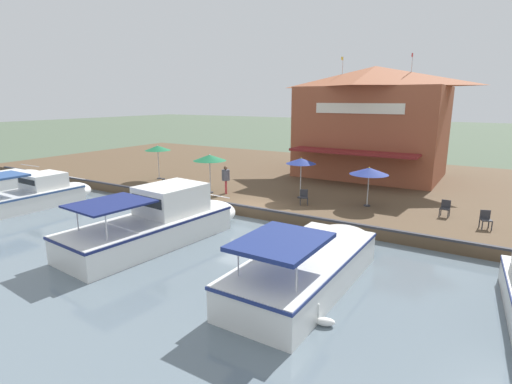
% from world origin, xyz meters
% --- Properties ---
extents(ground_plane, '(220.00, 220.00, 0.00)m').
position_xyz_m(ground_plane, '(0.00, 0.00, 0.00)').
color(ground_plane, '#4C5B47').
extents(quay_deck, '(22.00, 56.00, 0.60)m').
position_xyz_m(quay_deck, '(-11.00, 0.00, 0.30)').
color(quay_deck, brown).
rests_on(quay_deck, ground).
extents(quay_edge_fender, '(0.20, 50.40, 0.10)m').
position_xyz_m(quay_edge_fender, '(-0.10, 0.00, 0.65)').
color(quay_edge_fender, '#2D2D33').
rests_on(quay_edge_fender, quay_deck).
extents(waterfront_restaurant, '(9.17, 10.71, 9.00)m').
position_xyz_m(waterfront_restaurant, '(-13.17, 2.95, 4.76)').
color(waterfront_restaurant, brown).
rests_on(waterfront_restaurant, quay_deck).
extents(patio_umbrella_near_quay_edge, '(1.79, 1.79, 2.46)m').
position_xyz_m(patio_umbrella_near_quay_edge, '(-3.61, 1.55, 2.84)').
color(patio_umbrella_near_quay_edge, '#B7B7B7').
rests_on(patio_umbrella_near_quay_edge, quay_deck).
extents(patio_umbrella_by_entrance, '(2.09, 2.09, 2.49)m').
position_xyz_m(patio_umbrella_by_entrance, '(-1.84, -3.90, 2.85)').
color(patio_umbrella_by_entrance, '#B7B7B7').
rests_on(patio_umbrella_by_entrance, quay_deck).
extents(patio_umbrella_mid_patio_right, '(2.11, 2.11, 2.21)m').
position_xyz_m(patio_umbrella_mid_patio_right, '(-3.86, 5.54, 2.58)').
color(patio_umbrella_mid_patio_right, '#B7B7B7').
rests_on(patio_umbrella_mid_patio_right, quay_deck).
extents(patio_umbrella_mid_patio_left, '(1.91, 1.91, 2.53)m').
position_xyz_m(patio_umbrella_mid_patio_left, '(-3.46, -10.00, 2.90)').
color(patio_umbrella_mid_patio_left, '#B7B7B7').
rests_on(patio_umbrella_mid_patio_left, quay_deck).
extents(cafe_chair_facing_river, '(0.59, 0.59, 0.85)m').
position_xyz_m(cafe_chair_facing_river, '(-2.33, 2.38, 1.08)').
color(cafe_chair_facing_river, '#2D2D33').
rests_on(cafe_chair_facing_river, quay_deck).
extents(cafe_chair_mid_patio, '(0.56, 0.56, 0.85)m').
position_xyz_m(cafe_chair_mid_patio, '(-2.79, 11.34, 1.08)').
color(cafe_chair_mid_patio, '#2D2D33').
rests_on(cafe_chair_mid_patio, quay_deck).
extents(cafe_chair_beside_entrance, '(0.47, 0.47, 0.85)m').
position_xyz_m(cafe_chair_beside_entrance, '(-3.91, 9.50, 1.08)').
color(cafe_chair_beside_entrance, '#2D2D33').
rests_on(cafe_chair_beside_entrance, quay_deck).
extents(person_at_quay_edge, '(0.50, 0.50, 1.76)m').
position_xyz_m(person_at_quay_edge, '(-2.21, -2.95, 1.71)').
color(person_at_quay_edge, '#B23338').
rests_on(person_at_quay_edge, quay_deck).
extents(motorboat_far_downstream, '(9.34, 3.65, 2.49)m').
position_xyz_m(motorboat_far_downstream, '(4.89, -1.28, 0.95)').
color(motorboat_far_downstream, white).
rests_on(motorboat_far_downstream, river_water).
extents(motorboat_mid_row, '(8.51, 2.90, 2.26)m').
position_xyz_m(motorboat_mid_row, '(5.24, 6.28, 0.75)').
color(motorboat_mid_row, white).
rests_on(motorboat_mid_row, river_water).
extents(motorboat_fourth_along, '(6.92, 2.74, 2.20)m').
position_xyz_m(motorboat_fourth_along, '(4.47, -12.15, 0.79)').
color(motorboat_fourth_along, white).
rests_on(motorboat_fourth_along, river_water).
extents(mooring_post, '(0.22, 0.22, 0.91)m').
position_xyz_m(mooring_post, '(-0.35, -6.51, 1.07)').
color(mooring_post, '#473323').
rests_on(mooring_post, quay_deck).
extents(swan, '(0.47, 0.62, 0.69)m').
position_xyz_m(swan, '(7.92, 7.81, 0.23)').
color(swan, white).
rests_on(swan, river_water).
extents(tree_downstream_bank, '(5.10, 4.85, 7.53)m').
position_xyz_m(tree_downstream_bank, '(-17.64, 4.19, 5.57)').
color(tree_downstream_bank, brown).
rests_on(tree_downstream_bank, quay_deck).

